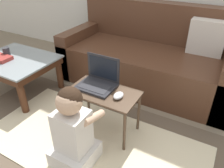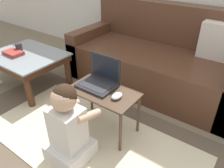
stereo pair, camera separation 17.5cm
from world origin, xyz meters
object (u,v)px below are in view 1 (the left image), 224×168
at_px(person_seated, 73,131).
at_px(book_on_table, 1,58).
at_px(laptop_desk, 104,97).
at_px(cup_on_table, 6,52).
at_px(computer_mouse, 118,96).
at_px(coffee_table, 17,64).
at_px(laptop, 98,82).
at_px(couch, 148,58).

xyz_separation_m(person_seated, book_on_table, (-1.25, 0.40, 0.12)).
relative_size(laptop_desk, cup_on_table, 5.94).
relative_size(laptop_desk, computer_mouse, 5.41).
bearing_deg(book_on_table, coffee_table, 41.24).
bearing_deg(laptop, coffee_table, 177.86).
height_order(couch, person_seated, couch).
bearing_deg(person_seated, coffee_table, 156.78).
xyz_separation_m(cup_on_table, book_on_table, (0.02, -0.09, -0.03)).
relative_size(couch, cup_on_table, 19.87).
distance_m(couch, computer_mouse, 1.04).
xyz_separation_m(laptop_desk, cup_on_table, (-1.28, 0.09, 0.10)).
distance_m(coffee_table, computer_mouse, 1.31).
bearing_deg(computer_mouse, book_on_table, 179.34).
xyz_separation_m(coffee_table, book_on_table, (-0.10, -0.09, 0.09)).
bearing_deg(person_seated, laptop_desk, 88.64).
bearing_deg(cup_on_table, couch, 35.23).
height_order(laptop_desk, cup_on_table, cup_on_table).
height_order(laptop, computer_mouse, laptop).
bearing_deg(person_seated, cup_on_table, 158.71).
bearing_deg(laptop_desk, coffee_table, 175.56).
height_order(laptop, book_on_table, laptop).
xyz_separation_m(laptop_desk, person_seated, (-0.01, -0.40, -0.05)).
bearing_deg(laptop, cup_on_table, 177.91).
relative_size(laptop, computer_mouse, 2.90).
distance_m(couch, laptop_desk, 1.00).
bearing_deg(computer_mouse, couch, 97.84).
height_order(computer_mouse, cup_on_table, cup_on_table).
xyz_separation_m(couch, laptop, (-0.09, -0.95, 0.14)).
distance_m(couch, laptop, 0.97).
bearing_deg(coffee_table, cup_on_table, 178.36).
height_order(person_seated, cup_on_table, person_seated).
distance_m(laptop, book_on_table, 1.18).
relative_size(computer_mouse, cup_on_table, 1.10).
bearing_deg(laptop_desk, cup_on_table, 175.84).
xyz_separation_m(couch, book_on_table, (-1.26, -1.00, 0.12)).
bearing_deg(computer_mouse, laptop_desk, 173.31).
distance_m(cup_on_table, book_on_table, 0.10).
bearing_deg(cup_on_table, laptop, -2.09).
bearing_deg(computer_mouse, cup_on_table, 175.58).
xyz_separation_m(computer_mouse, person_seated, (-0.15, -0.39, -0.12)).
bearing_deg(couch, cup_on_table, -144.77).
height_order(couch, book_on_table, couch).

